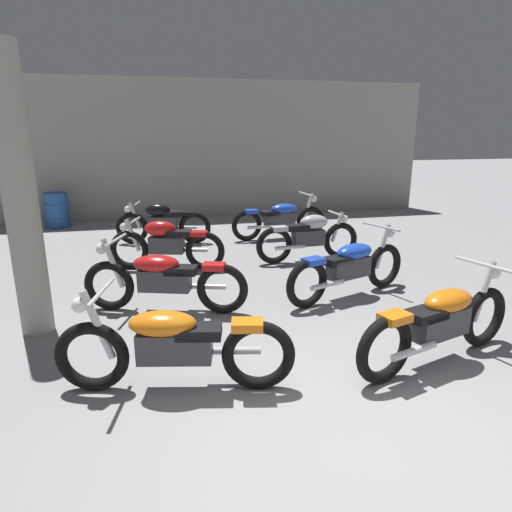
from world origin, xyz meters
TOP-DOWN VIEW (x-y plane):
  - ground_plane at (0.00, 0.00)m, footprint 60.00×60.00m
  - back_wall at (0.00, 9.67)m, footprint 12.53×0.24m
  - support_pillar at (-2.82, 2.67)m, footprint 0.36×0.36m
  - motorcycle_left_row_0 at (-1.31, 1.04)m, footprint 2.14×0.75m
  - motorcycle_left_row_1 at (-1.33, 2.93)m, footprint 2.10×0.90m
  - motorcycle_left_row_2 at (-1.23, 4.81)m, footprint 1.93×0.70m
  - motorcycle_left_row_3 at (-1.23, 6.68)m, footprint 1.95×0.59m
  - motorcycle_right_row_0 at (1.34, 0.94)m, footprint 2.11×0.89m
  - motorcycle_right_row_1 at (1.24, 2.90)m, footprint 2.08×0.96m
  - motorcycle_right_row_2 at (1.30, 4.76)m, footprint 1.97×0.49m
  - motorcycle_right_row_3 at (1.29, 6.58)m, footprint 2.17×0.68m
  - oil_drum at (-3.69, 8.94)m, footprint 0.59×0.59m

SIDE VIEW (x-z plane):
  - ground_plane at x=0.00m, z-range 0.00..0.00m
  - oil_drum at x=-3.69m, z-range 0.00..0.85m
  - motorcycle_left_row_0 at x=-1.31m, z-range -0.04..0.94m
  - motorcycle_left_row_1 at x=-1.33m, z-range -0.04..0.94m
  - motorcycle_right_row_0 at x=1.34m, z-range -0.04..0.94m
  - motorcycle_right_row_1 at x=1.24m, z-range -0.04..0.94m
  - motorcycle_right_row_3 at x=1.29m, z-range -0.04..0.94m
  - motorcycle_left_row_2 at x=-1.23m, z-range 0.02..0.90m
  - motorcycle_left_row_3 at x=-1.23m, z-range 0.02..0.90m
  - motorcycle_right_row_2 at x=1.30m, z-range 0.02..0.90m
  - support_pillar at x=-2.82m, z-range 0.00..3.20m
  - back_wall at x=0.00m, z-range 0.00..3.60m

